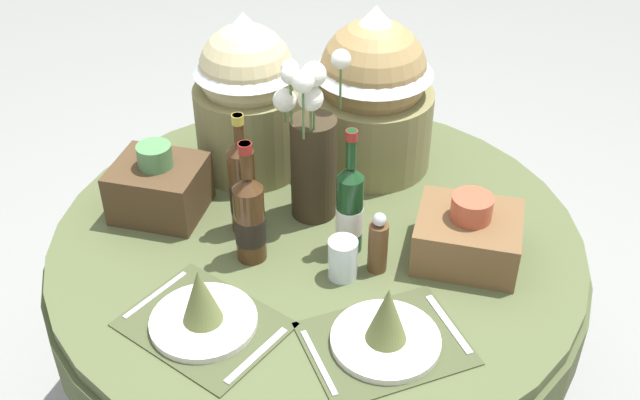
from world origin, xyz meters
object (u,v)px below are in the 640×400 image
Objects in this scene: wine_bottle_rear at (242,187)px; gift_tub_back_centre at (373,85)px; tumbler_near_left at (343,259)px; gift_tub_back_left at (247,89)px; wine_bottle_left at (250,217)px; place_setting_right at (386,329)px; woven_basket_side_right at (468,234)px; woven_basket_side_left at (159,186)px; dining_table at (317,270)px; pepper_mill at (378,244)px; flower_vase at (312,151)px; wine_bottle_centre at (350,208)px; place_setting_left at (202,310)px.

wine_bottle_rear is 0.48m from gift_tub_back_centre.
gift_tub_back_left reaches higher than tumbler_near_left.
wine_bottle_left is at bearing -111.71° from gift_tub_back_centre.
wine_bottle_left is (-0.37, 0.21, 0.07)m from place_setting_right.
woven_basket_side_left is at bearing -179.14° from woven_basket_side_right.
tumbler_near_left is (0.10, -0.14, 0.18)m from dining_table.
place_setting_right is 0.37m from woven_basket_side_right.
pepper_mill is 0.59m from gift_tub_back_left.
woven_basket_side_right is (0.41, -0.07, -0.13)m from flower_vase.
gift_tub_back_left is at bearing 139.68° from wine_bottle_centre.
wine_bottle_rear reaches higher than wine_bottle_left.
place_setting_left is at bearing -140.00° from pepper_mill.
place_setting_right is 0.90× the size of gift_tub_back_centre.
wine_bottle_centre is (0.22, 0.09, 0.00)m from wine_bottle_left.
gift_tub_back_centre is 2.10× the size of woven_basket_side_left.
wine_bottle_rear is at bearing -145.14° from flower_vase.
wine_bottle_left reaches higher than woven_basket_side_right.
flower_vase is at bearing 120.92° from tumbler_near_left.
wine_bottle_left is (-0.10, -0.21, -0.08)m from flower_vase.
place_setting_left is 0.50m from flower_vase.
woven_basket_side_right is at bearing 8.76° from wine_bottle_centre.
wine_bottle_left is 0.96× the size of wine_bottle_centre.
wine_bottle_left is 0.24m from tumbler_near_left.
place_setting_left is 1.26× the size of wine_bottle_left.
woven_basket_side_left is (-0.16, -0.27, -0.17)m from gift_tub_back_left.
woven_basket_side_left is at bearing -142.75° from gift_tub_back_centre.
flower_vase is at bearing 123.22° from place_setting_right.
wine_bottle_rear is 0.57m from woven_basket_side_right.
gift_tub_back_centre is at bearing 71.27° from flower_vase.
wine_bottle_centre reaches higher than wine_bottle_rear.
wine_bottle_centre is at bearing -43.13° from flower_vase.
wine_bottle_left is (0.03, 0.25, 0.07)m from place_setting_left.
woven_basket_side_left is at bearing 157.21° from wine_bottle_left.
wine_bottle_rear is 1.48× the size of woven_basket_side_left.
place_setting_right is 2.57× the size of pepper_mill.
wine_bottle_centre is 0.13m from tumbler_near_left.
dining_table is 8.31× the size of pepper_mill.
place_setting_right is (0.40, 0.04, 0.00)m from place_setting_left.
flower_vase is at bearing 12.21° from woven_basket_side_left.
woven_basket_side_left is at bearing 176.46° from wine_bottle_centre.
flower_vase reaches higher than wine_bottle_rear.
place_setting_right is at bearing -63.71° from wine_bottle_centre.
flower_vase reaches higher than woven_basket_side_left.
gift_tub_back_left is at bearing 158.16° from woven_basket_side_right.
gift_tub_back_left is at bearing 58.94° from woven_basket_side_left.
gift_tub_back_left is at bearing 140.47° from pepper_mill.
place_setting_left is at bearing -105.66° from flower_vase.
woven_basket_side_right reaches higher than tumbler_near_left.
gift_tub_back_centre is at bearing 103.99° from place_setting_right.
flower_vase is 0.30m from pepper_mill.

